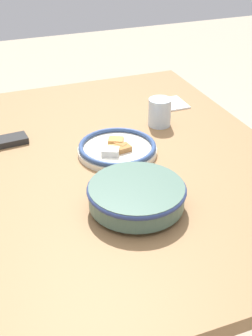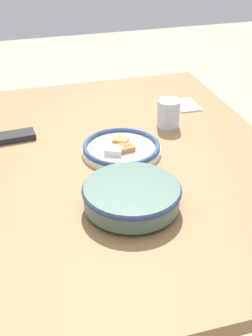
{
  "view_description": "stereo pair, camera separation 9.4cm",
  "coord_description": "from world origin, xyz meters",
  "px_view_note": "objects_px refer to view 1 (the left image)",
  "views": [
    {
      "loc": [
        -1.13,
        0.36,
        1.45
      ],
      "look_at": [
        -0.11,
        -0.04,
        0.77
      ],
      "focal_mm": 50.0,
      "sensor_mm": 36.0,
      "label": 1
    },
    {
      "loc": [
        -1.16,
        0.27,
        1.45
      ],
      "look_at": [
        -0.11,
        -0.04,
        0.77
      ],
      "focal_mm": 50.0,
      "sensor_mm": 36.0,
      "label": 2
    }
  ],
  "objects_px": {
    "food_plate": "(117,149)",
    "tv_remote": "(1,142)",
    "noodle_bowl": "(137,195)",
    "drinking_glass": "(160,112)"
  },
  "relations": [
    {
      "from": "tv_remote",
      "to": "drinking_glass",
      "type": "relative_size",
      "value": 1.81
    },
    {
      "from": "noodle_bowl",
      "to": "drinking_glass",
      "type": "height_order",
      "value": "drinking_glass"
    },
    {
      "from": "tv_remote",
      "to": "food_plate",
      "type": "bearing_deg",
      "value": -123.55
    },
    {
      "from": "food_plate",
      "to": "tv_remote",
      "type": "xyz_separation_m",
      "value": [
        0.18,
        0.32,
        -0.01
      ]
    },
    {
      "from": "food_plate",
      "to": "drinking_glass",
      "type": "xyz_separation_m",
      "value": [
        0.13,
        -0.2,
        0.03
      ]
    },
    {
      "from": "noodle_bowl",
      "to": "drinking_glass",
      "type": "bearing_deg",
      "value": -31.35
    },
    {
      "from": "food_plate",
      "to": "tv_remote",
      "type": "distance_m",
      "value": 0.37
    },
    {
      "from": "food_plate",
      "to": "drinking_glass",
      "type": "distance_m",
      "value": 0.24
    },
    {
      "from": "food_plate",
      "to": "tv_remote",
      "type": "bearing_deg",
      "value": 60.76
    },
    {
      "from": "tv_remote",
      "to": "drinking_glass",
      "type": "height_order",
      "value": "drinking_glass"
    }
  ]
}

